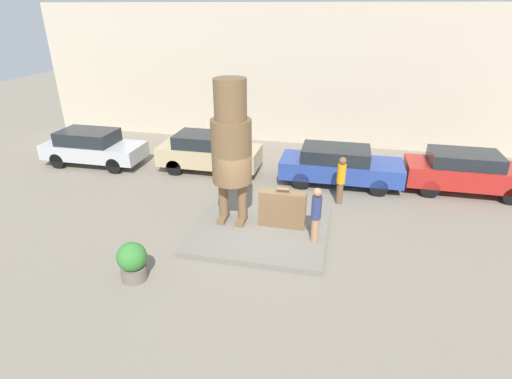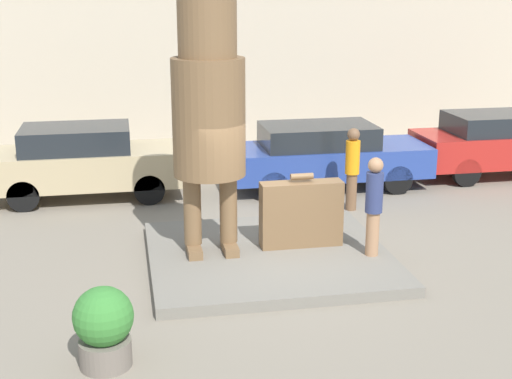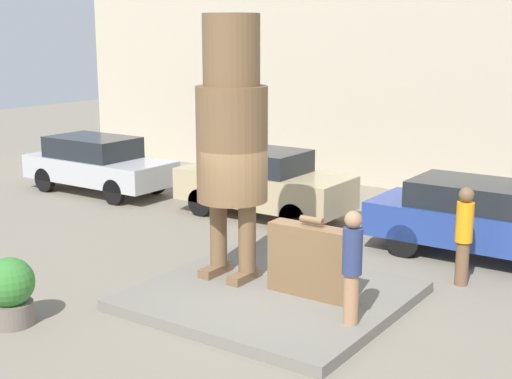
% 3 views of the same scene
% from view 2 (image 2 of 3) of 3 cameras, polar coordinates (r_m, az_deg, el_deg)
% --- Properties ---
extents(ground_plane, '(60.00, 60.00, 0.00)m').
position_cam_2_polar(ground_plane, '(12.73, 1.02, -5.76)').
color(ground_plane, gray).
extents(pedestal, '(4.19, 3.97, 0.19)m').
position_cam_2_polar(pedestal, '(12.69, 1.02, -5.37)').
color(pedestal, slate).
rests_on(pedestal, ground_plane).
extents(building_backdrop, '(28.00, 0.60, 6.79)m').
position_cam_2_polar(building_backdrop, '(21.39, -4.33, 12.49)').
color(building_backdrop, beige).
rests_on(building_backdrop, ground_plane).
extents(statue_figure, '(1.24, 1.24, 4.59)m').
position_cam_2_polar(statue_figure, '(12.03, -3.83, 7.13)').
color(statue_figure, brown).
rests_on(statue_figure, pedestal).
extents(giant_suitcase, '(1.48, 0.38, 1.35)m').
position_cam_2_polar(giant_suitcase, '(12.79, 3.63, -1.94)').
color(giant_suitcase, brown).
rests_on(giant_suitcase, pedestal).
extents(tourist, '(0.30, 0.30, 1.75)m').
position_cam_2_polar(tourist, '(12.36, 9.41, -1.03)').
color(tourist, '#A87A56').
rests_on(tourist, pedestal).
extents(parked_car_tan, '(4.35, 1.76, 1.67)m').
position_cam_2_polar(parked_car_tan, '(16.65, -13.54, 2.27)').
color(parked_car_tan, tan).
rests_on(parked_car_tan, ground_plane).
extents(parked_car_blue, '(4.79, 1.79, 1.56)m').
position_cam_2_polar(parked_car_blue, '(17.06, 5.52, 2.82)').
color(parked_car_blue, '#284293').
rests_on(parked_car_blue, ground_plane).
extents(parked_car_red, '(4.58, 1.76, 1.62)m').
position_cam_2_polar(parked_car_red, '(19.20, 19.21, 3.59)').
color(parked_car_red, '#B2231E').
rests_on(parked_car_red, ground_plane).
extents(planter_pot, '(0.78, 0.78, 1.08)m').
position_cam_2_polar(planter_pot, '(9.43, -12.08, -10.62)').
color(planter_pot, '#70665B').
rests_on(planter_pot, ground_plane).
extents(worker_hivis, '(0.31, 0.31, 1.81)m').
position_cam_2_polar(worker_hivis, '(15.43, 7.71, 1.91)').
color(worker_hivis, brown).
rests_on(worker_hivis, ground_plane).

